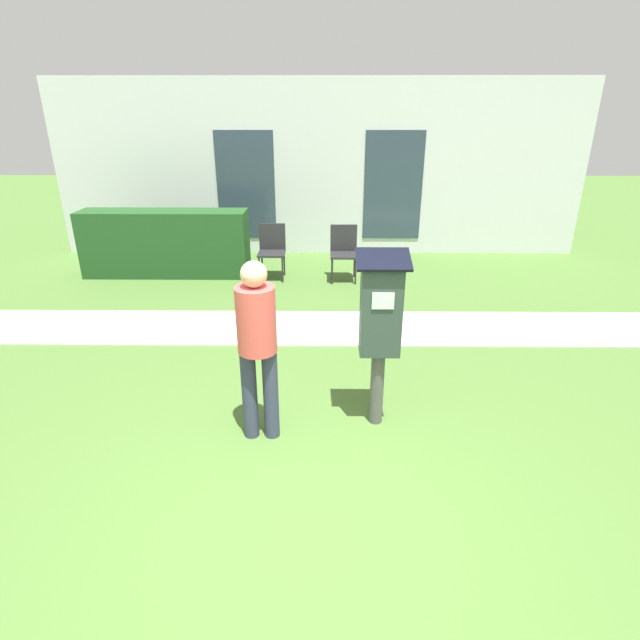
{
  "coord_description": "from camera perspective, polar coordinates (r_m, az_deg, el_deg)",
  "views": [
    {
      "loc": [
        0.11,
        -2.57,
        2.63
      ],
      "look_at": [
        0.07,
        1.18,
        1.05
      ],
      "focal_mm": 28.0,
      "sensor_mm": 36.0,
      "label": 1
    }
  ],
  "objects": [
    {
      "name": "ground_plane",
      "position": [
        3.68,
        -1.46,
        -22.79
      ],
      "size": [
        40.0,
        40.0,
        0.0
      ],
      "primitive_type": "plane",
      "color": "#476B2D"
    },
    {
      "name": "sidewalk",
      "position": [
        6.51,
        -0.44,
        -0.87
      ],
      "size": [
        12.0,
        1.1,
        0.02
      ],
      "color": "beige",
      "rests_on": "ground"
    },
    {
      "name": "building_facade",
      "position": [
        9.89,
        -0.05,
        16.85
      ],
      "size": [
        10.0,
        0.26,
        3.2
      ],
      "color": "silver",
      "rests_on": "ground"
    },
    {
      "name": "parking_meter",
      "position": [
        4.21,
        6.92,
        0.15
      ],
      "size": [
        0.44,
        0.31,
        1.59
      ],
      "color": "#4C4C4C",
      "rests_on": "ground"
    },
    {
      "name": "person_standing",
      "position": [
        4.06,
        -7.19,
        -2.15
      ],
      "size": [
        0.32,
        0.32,
        1.58
      ],
      "rotation": [
        0.0,
        0.0,
        -0.6
      ],
      "color": "#333851",
      "rests_on": "ground"
    },
    {
      "name": "outdoor_chair_left",
      "position": [
        8.44,
        -5.51,
        8.33
      ],
      "size": [
        0.44,
        0.44,
        0.9
      ],
      "rotation": [
        0.0,
        0.0,
        -0.28
      ],
      "color": "#262628",
      "rests_on": "ground"
    },
    {
      "name": "outdoor_chair_middle",
      "position": [
        8.32,
        2.72,
        8.19
      ],
      "size": [
        0.44,
        0.44,
        0.9
      ],
      "rotation": [
        0.0,
        0.0,
        0.41
      ],
      "color": "#262628",
      "rests_on": "ground"
    },
    {
      "name": "hedge_row",
      "position": [
        8.94,
        -17.22,
        8.37
      ],
      "size": [
        2.77,
        0.6,
        1.1
      ],
      "color": "#1E471E",
      "rests_on": "ground"
    }
  ]
}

